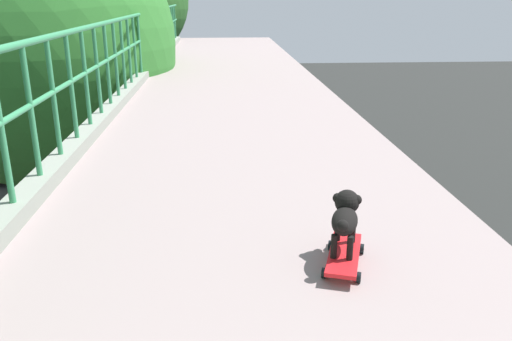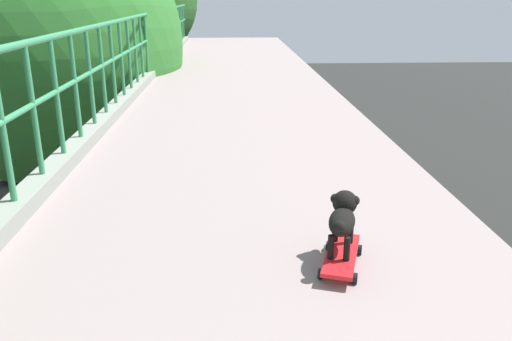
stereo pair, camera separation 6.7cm
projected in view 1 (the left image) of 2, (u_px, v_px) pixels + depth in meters
name	position (u px, v px, depth m)	size (l,w,h in m)	color
city_bus	(49.00, 112.00, 25.75)	(2.54, 11.54, 3.33)	beige
roadside_tree_far	(32.00, 46.00, 10.59)	(5.85, 5.85, 9.39)	brown
roadside_tree_farthest	(112.00, 1.00, 19.56)	(5.78, 5.78, 9.87)	#4B3D23
toy_skateboard	(344.00, 255.00, 2.92)	(0.32, 0.55, 0.08)	red
small_dog	(345.00, 215.00, 2.92)	(0.23, 0.40, 0.32)	black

